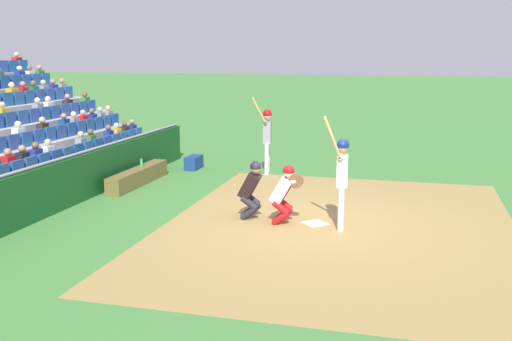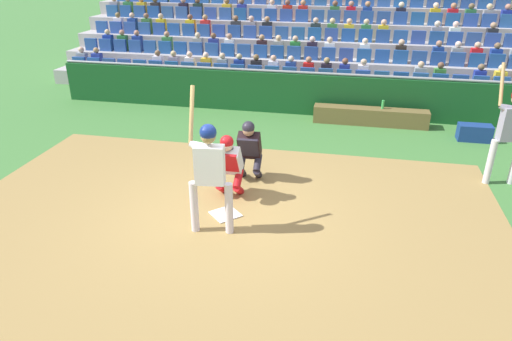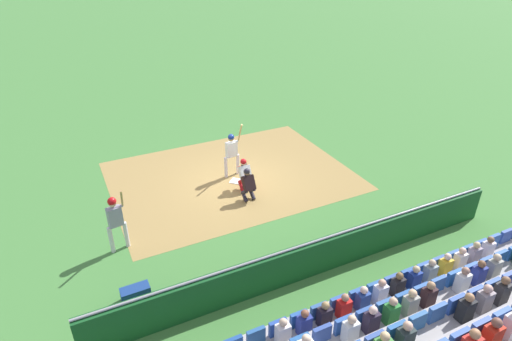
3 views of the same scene
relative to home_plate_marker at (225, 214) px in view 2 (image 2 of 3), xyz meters
name	(u,v)px [view 2 (image 2 of 3)]	position (x,y,z in m)	size (l,w,h in m)	color
ground_plane	(225,215)	(0.00, 0.00, -0.02)	(160.00, 160.00, 0.00)	#3F7837
infield_dirt_patch	(217,230)	(0.00, 0.50, -0.01)	(9.45, 7.06, 0.01)	olive
home_plate_marker	(225,214)	(0.00, 0.00, 0.00)	(0.44, 0.44, 0.02)	white
batter_at_plate	(209,167)	(0.08, 0.54, 1.13)	(0.70, 0.51, 2.32)	silver
catcher_crouching	(228,162)	(0.10, -0.63, 0.69)	(0.46, 0.70, 1.26)	red
home_plate_umpire	(249,148)	(-0.11, -1.41, 0.68)	(0.48, 0.50, 1.27)	#26222D
dugout_wall	(280,92)	(0.00, -5.81, 0.55)	(12.94, 0.24, 1.19)	#144B1F
dugout_bench	(370,116)	(-2.47, -5.26, 0.20)	(2.93, 0.40, 0.44)	brown
water_bottle_on_bench	(383,104)	(-2.76, -5.30, 0.53)	(0.07, 0.07, 0.22)	green
equipment_duffel_bag	(474,133)	(-4.90, -4.60, 0.18)	(0.76, 0.36, 0.40)	navy
on_deck_batter	(511,126)	(-4.89, -2.28, 1.17)	(0.62, 0.57, 2.28)	silver
bleacher_stand	(302,43)	(0.00, -10.72, 1.05)	(16.13, 5.45, 3.53)	#A4A09F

